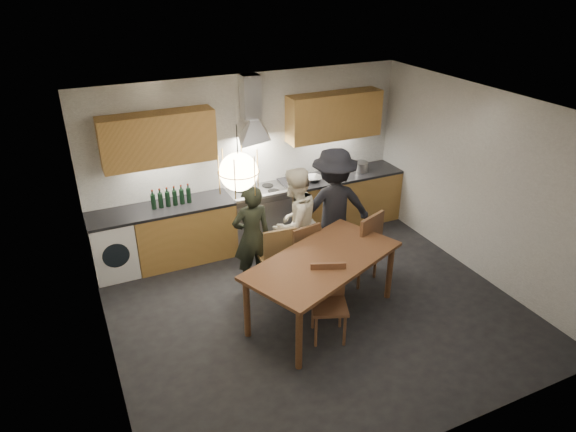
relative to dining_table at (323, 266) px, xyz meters
name	(u,v)px	position (x,y,z in m)	size (l,w,h in m)	color
ground	(315,308)	(0.00, 0.15, -0.74)	(5.00, 5.00, 0.00)	black
room_shell	(319,187)	(0.00, 0.15, 0.97)	(5.02, 4.52, 2.61)	white
counter_run	(260,216)	(0.02, 2.10, -0.29)	(5.00, 0.62, 0.90)	tan
range_stove	(258,217)	(0.00, 2.10, -0.29)	(0.90, 0.60, 0.92)	silver
wall_fixtures	(253,126)	(0.00, 2.22, 1.14)	(4.30, 0.54, 1.10)	tan
pendant_lamp	(239,172)	(-1.00, 0.05, 1.36)	(0.43, 0.43, 0.70)	black
dining_table	(323,266)	(0.00, 0.00, 0.00)	(2.20, 1.67, 0.83)	brown
chair_back_left	(277,254)	(-0.27, 0.77, -0.18)	(0.47, 0.47, 0.96)	brown
chair_back_mid	(302,250)	(0.08, 0.74, -0.20)	(0.49, 0.49, 0.94)	brown
chair_back_right	(363,243)	(0.88, 0.46, -0.13)	(0.62, 0.62, 1.06)	brown
chair_front	(328,296)	(-0.09, -0.32, -0.21)	(0.53, 0.53, 0.91)	brown
person_left	(252,236)	(-0.51, 1.05, -0.01)	(0.53, 0.35, 1.46)	black
person_mid	(294,223)	(0.11, 1.03, 0.07)	(0.78, 0.61, 1.60)	white
person_right	(333,207)	(0.76, 1.11, 0.14)	(1.13, 0.65, 1.76)	black
mixing_bowl	(312,179)	(0.93, 2.07, 0.20)	(0.29, 0.29, 0.07)	#AFAFB2
stock_pot	(361,167)	(1.83, 2.08, 0.24)	(0.23, 0.23, 0.16)	#B0B1B4
wine_bottles	(171,196)	(-1.32, 2.10, 0.31)	(0.58, 0.07, 0.29)	black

